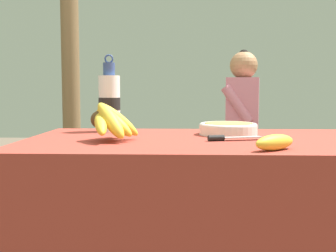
{
  "coord_description": "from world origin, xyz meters",
  "views": [
    {
      "loc": [
        -0.06,
        -1.47,
        0.89
      ],
      "look_at": [
        -0.12,
        0.05,
        0.75
      ],
      "focal_mm": 45.0,
      "sensor_mm": 36.0,
      "label": 1
    }
  ],
  "objects_px": {
    "banana_bunch_ripe": "(110,120)",
    "knife": "(227,138)",
    "loose_banana_front": "(275,142)",
    "wooden_bench": "(228,165)",
    "seated_vendor": "(235,123)",
    "support_post_near": "(70,52)",
    "water_bottle": "(109,102)",
    "serving_bowl": "(228,128)",
    "banana_bunch_green": "(171,144)"
  },
  "relations": [
    {
      "from": "banana_bunch_ripe",
      "to": "support_post_near",
      "type": "relative_size",
      "value": 0.11
    },
    {
      "from": "banana_bunch_green",
      "to": "support_post_near",
      "type": "xyz_separation_m",
      "value": [
        -0.74,
        0.26,
        0.63
      ]
    },
    {
      "from": "serving_bowl",
      "to": "wooden_bench",
      "type": "relative_size",
      "value": 0.15
    },
    {
      "from": "loose_banana_front",
      "to": "wooden_bench",
      "type": "relative_size",
      "value": 0.1
    },
    {
      "from": "banana_bunch_ripe",
      "to": "banana_bunch_green",
      "type": "height_order",
      "value": "banana_bunch_ripe"
    },
    {
      "from": "water_bottle",
      "to": "banana_bunch_green",
      "type": "distance_m",
      "value": 1.15
    },
    {
      "from": "banana_bunch_green",
      "to": "knife",
      "type": "bearing_deg",
      "value": -80.52
    },
    {
      "from": "serving_bowl",
      "to": "wooden_bench",
      "type": "bearing_deg",
      "value": 83.9
    },
    {
      "from": "knife",
      "to": "wooden_bench",
      "type": "height_order",
      "value": "knife"
    },
    {
      "from": "knife",
      "to": "water_bottle",
      "type": "bearing_deg",
      "value": 131.74
    },
    {
      "from": "support_post_near",
      "to": "water_bottle",
      "type": "bearing_deg",
      "value": -68.76
    },
    {
      "from": "water_bottle",
      "to": "serving_bowl",
      "type": "bearing_deg",
      "value": -12.12
    },
    {
      "from": "serving_bowl",
      "to": "loose_banana_front",
      "type": "relative_size",
      "value": 1.51
    },
    {
      "from": "knife",
      "to": "support_post_near",
      "type": "height_order",
      "value": "support_post_near"
    },
    {
      "from": "banana_bunch_ripe",
      "to": "loose_banana_front",
      "type": "distance_m",
      "value": 0.55
    },
    {
      "from": "seated_vendor",
      "to": "knife",
      "type": "bearing_deg",
      "value": 92.17
    },
    {
      "from": "seated_vendor",
      "to": "serving_bowl",
      "type": "bearing_deg",
      "value": 92.02
    },
    {
      "from": "loose_banana_front",
      "to": "support_post_near",
      "type": "bearing_deg",
      "value": 120.41
    },
    {
      "from": "water_bottle",
      "to": "knife",
      "type": "relative_size",
      "value": 1.66
    },
    {
      "from": "loose_banana_front",
      "to": "seated_vendor",
      "type": "bearing_deg",
      "value": 87.14
    },
    {
      "from": "wooden_bench",
      "to": "banana_bunch_ripe",
      "type": "bearing_deg",
      "value": -111.37
    },
    {
      "from": "loose_banana_front",
      "to": "support_post_near",
      "type": "relative_size",
      "value": 0.06
    },
    {
      "from": "banana_bunch_ripe",
      "to": "serving_bowl",
      "type": "height_order",
      "value": "banana_bunch_ripe"
    },
    {
      "from": "water_bottle",
      "to": "knife",
      "type": "bearing_deg",
      "value": -32.83
    },
    {
      "from": "serving_bowl",
      "to": "banana_bunch_green",
      "type": "relative_size",
      "value": 0.93
    },
    {
      "from": "loose_banana_front",
      "to": "knife",
      "type": "height_order",
      "value": "loose_banana_front"
    },
    {
      "from": "banana_bunch_green",
      "to": "support_post_near",
      "type": "height_order",
      "value": "support_post_near"
    },
    {
      "from": "wooden_bench",
      "to": "seated_vendor",
      "type": "height_order",
      "value": "seated_vendor"
    },
    {
      "from": "serving_bowl",
      "to": "support_post_near",
      "type": "height_order",
      "value": "support_post_near"
    },
    {
      "from": "loose_banana_front",
      "to": "banana_bunch_green",
      "type": "height_order",
      "value": "loose_banana_front"
    },
    {
      "from": "banana_bunch_ripe",
      "to": "knife",
      "type": "bearing_deg",
      "value": 2.12
    },
    {
      "from": "water_bottle",
      "to": "loose_banana_front",
      "type": "xyz_separation_m",
      "value": [
        0.56,
        -0.51,
        -0.1
      ]
    },
    {
      "from": "loose_banana_front",
      "to": "banana_bunch_green",
      "type": "distance_m",
      "value": 1.64
    },
    {
      "from": "banana_bunch_green",
      "to": "seated_vendor",
      "type": "bearing_deg",
      "value": -2.69
    },
    {
      "from": "water_bottle",
      "to": "knife",
      "type": "xyz_separation_m",
      "value": [
        0.45,
        -0.29,
        -0.11
      ]
    },
    {
      "from": "wooden_bench",
      "to": "knife",
      "type": "bearing_deg",
      "value": -96.24
    },
    {
      "from": "serving_bowl",
      "to": "banana_bunch_green",
      "type": "xyz_separation_m",
      "value": [
        -0.25,
        1.19,
        -0.22
      ]
    },
    {
      "from": "loose_banana_front",
      "to": "seated_vendor",
      "type": "distance_m",
      "value": 1.58
    },
    {
      "from": "banana_bunch_ripe",
      "to": "support_post_near",
      "type": "bearing_deg",
      "value": 109.31
    },
    {
      "from": "knife",
      "to": "serving_bowl",
      "type": "bearing_deg",
      "value": 67.44
    },
    {
      "from": "serving_bowl",
      "to": "support_post_near",
      "type": "relative_size",
      "value": 0.1
    },
    {
      "from": "water_bottle",
      "to": "wooden_bench",
      "type": "distance_m",
      "value": 1.32
    },
    {
      "from": "wooden_bench",
      "to": "support_post_near",
      "type": "relative_size",
      "value": 0.65
    },
    {
      "from": "loose_banana_front",
      "to": "banana_bunch_green",
      "type": "relative_size",
      "value": 0.62
    },
    {
      "from": "loose_banana_front",
      "to": "banana_bunch_green",
      "type": "xyz_separation_m",
      "value": [
        -0.34,
        1.59,
        -0.22
      ]
    },
    {
      "from": "loose_banana_front",
      "to": "wooden_bench",
      "type": "bearing_deg",
      "value": 88.68
    },
    {
      "from": "knife",
      "to": "support_post_near",
      "type": "xyz_separation_m",
      "value": [
        -0.97,
        1.63,
        0.43
      ]
    },
    {
      "from": "banana_bunch_ripe",
      "to": "banana_bunch_green",
      "type": "bearing_deg",
      "value": 83.23
    },
    {
      "from": "banana_bunch_ripe",
      "to": "knife",
      "type": "distance_m",
      "value": 0.4
    },
    {
      "from": "loose_banana_front",
      "to": "wooden_bench",
      "type": "xyz_separation_m",
      "value": [
        0.04,
        1.6,
        -0.36
      ]
    }
  ]
}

